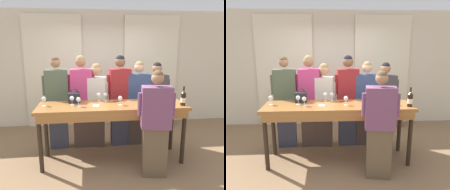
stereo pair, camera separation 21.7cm
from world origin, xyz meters
TOP-DOWN VIEW (x-y plane):
  - ground_plane at (0.00, 0.00)m, footprint 18.00×18.00m
  - wall_back at (0.00, 1.91)m, footprint 12.00×0.06m
  - curtain_panel_left at (-1.19, 1.85)m, footprint 1.36×0.03m
  - curtain_panel_right at (1.19, 1.85)m, footprint 1.36×0.03m
  - tasting_bar at (0.00, -0.02)m, footprint 2.48×0.67m
  - wine_bottle at (1.16, -0.17)m, footprint 0.09×0.09m
  - handbag at (-0.64, 0.22)m, footprint 0.20×0.15m
  - wine_glass_front_left at (-0.21, 0.25)m, footprint 0.07×0.07m
  - wine_glass_front_mid at (0.62, -0.03)m, footprint 0.07×0.07m
  - wine_glass_front_right at (0.79, -0.23)m, footprint 0.07×0.07m
  - wine_glass_center_left at (-0.56, -0.05)m, footprint 0.07×0.07m
  - wine_glass_center_mid at (0.13, -0.04)m, footprint 0.07×0.07m
  - wine_glass_center_right at (-0.10, 0.25)m, footprint 0.07×0.07m
  - wine_glass_back_left at (0.85, 0.05)m, footprint 0.07×0.07m
  - wine_glass_back_mid at (-1.13, 0.06)m, footprint 0.07×0.07m
  - wine_glass_back_right at (0.92, -0.06)m, footprint 0.07×0.07m
  - wine_glass_near_host at (0.84, 0.22)m, footprint 0.07×0.07m
  - wine_glass_by_bottle at (-0.67, 0.05)m, footprint 0.07×0.07m
  - napkin at (-0.28, -0.04)m, footprint 0.13×0.13m
  - pen at (0.11, 0.19)m, footprint 0.15×0.03m
  - guest_olive_jacket at (-0.98, 0.61)m, footprint 0.53×0.27m
  - guest_pink_top at (-0.53, 0.61)m, footprint 0.52×0.25m
  - guest_cream_sweater at (-0.23, 0.61)m, footprint 0.46×0.29m
  - guest_striped_shirt at (0.22, 0.61)m, footprint 0.52×0.24m
  - guest_navy_coat at (0.59, 0.61)m, footprint 0.56×0.23m
  - guest_beige_cap at (0.95, 0.61)m, footprint 0.55×0.22m
  - host_pouring at (0.58, -0.54)m, footprint 0.55×0.31m
  - potted_plant at (1.62, 1.56)m, footprint 0.31×0.31m

SIDE VIEW (x-z plane):
  - ground_plane at x=0.00m, z-range 0.00..0.00m
  - potted_plant at x=1.62m, z-range 0.04..0.73m
  - host_pouring at x=0.58m, z-range 0.01..1.65m
  - guest_beige_cap at x=0.95m, z-range 0.02..1.68m
  - guest_cream_sweater at x=-0.23m, z-range 0.03..1.69m
  - guest_navy_coat at x=0.59m, z-range 0.02..1.71m
  - tasting_bar at x=0.00m, z-range 0.39..1.40m
  - guest_olive_jacket at x=-0.98m, z-range 0.01..1.80m
  - guest_pink_top at x=-0.53m, z-range 0.03..1.83m
  - guest_striped_shirt at x=0.22m, z-range 0.04..1.84m
  - napkin at x=-0.28m, z-range 1.01..1.02m
  - pen at x=0.11m, z-range 1.01..1.02m
  - handbag at x=-0.64m, z-range 0.98..1.22m
  - wine_glass_front_mid at x=0.62m, z-range 1.05..1.20m
  - wine_glass_center_left at x=-0.56m, z-range 1.05..1.20m
  - wine_glass_back_mid at x=-1.13m, z-range 1.05..1.20m
  - wine_glass_back_right at x=0.92m, z-range 1.05..1.20m
  - wine_glass_by_bottle at x=-0.67m, z-range 1.05..1.20m
  - wine_glass_front_left at x=-0.21m, z-range 1.05..1.20m
  - wine_glass_front_right at x=0.79m, z-range 1.05..1.20m
  - wine_glass_center_mid at x=0.13m, z-range 1.05..1.20m
  - wine_glass_center_right at x=-0.10m, z-range 1.05..1.20m
  - wine_glass_back_left at x=0.85m, z-range 1.05..1.20m
  - wine_glass_near_host at x=0.84m, z-range 1.05..1.20m
  - wine_bottle at x=1.16m, z-range 0.97..1.29m
  - curtain_panel_left at x=-1.19m, z-range 0.00..2.69m
  - curtain_panel_right at x=1.19m, z-range 0.00..2.69m
  - wall_back at x=0.00m, z-range 0.00..2.80m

